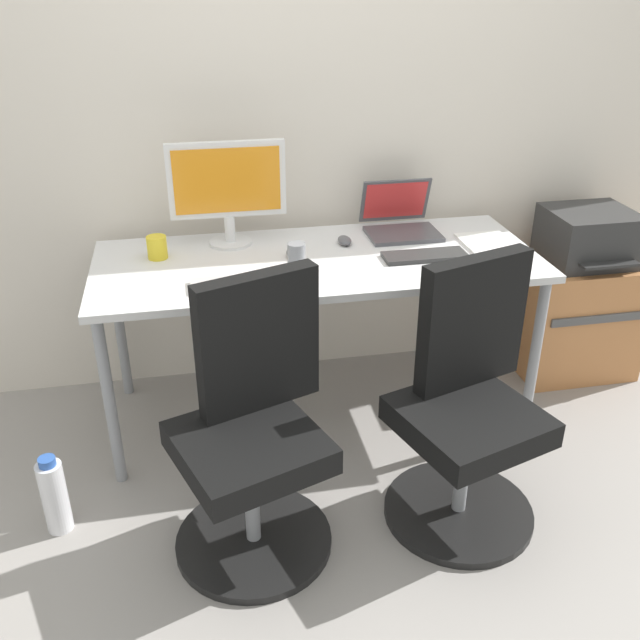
{
  "coord_description": "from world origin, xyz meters",
  "views": [
    {
      "loc": [
        -0.5,
        -2.6,
        1.81
      ],
      "look_at": [
        0.0,
        -0.05,
        0.48
      ],
      "focal_mm": 39.46,
      "sensor_mm": 36.0,
      "label": 1
    }
  ],
  "objects_px": {
    "desktop_monitor": "(227,186)",
    "printer": "(588,236)",
    "coffee_mug": "(157,247)",
    "office_chair_left": "(253,433)",
    "side_cabinet": "(574,315)",
    "water_bottle_on_floor": "(54,496)",
    "open_laptop": "(400,220)",
    "office_chair_right": "(467,408)"
  },
  "relations": [
    {
      "from": "open_laptop",
      "to": "desktop_monitor",
      "type": "bearing_deg",
      "value": -179.66
    },
    {
      "from": "office_chair_right",
      "to": "water_bottle_on_floor",
      "type": "distance_m",
      "value": 1.47
    },
    {
      "from": "water_bottle_on_floor",
      "to": "open_laptop",
      "type": "distance_m",
      "value": 1.78
    },
    {
      "from": "printer",
      "to": "water_bottle_on_floor",
      "type": "bearing_deg",
      "value": -163.43
    },
    {
      "from": "office_chair_left",
      "to": "open_laptop",
      "type": "relative_size",
      "value": 3.03
    },
    {
      "from": "office_chair_right",
      "to": "water_bottle_on_floor",
      "type": "height_order",
      "value": "office_chair_right"
    },
    {
      "from": "side_cabinet",
      "to": "open_laptop",
      "type": "height_order",
      "value": "open_laptop"
    },
    {
      "from": "side_cabinet",
      "to": "open_laptop",
      "type": "distance_m",
      "value": 1.02
    },
    {
      "from": "desktop_monitor",
      "to": "printer",
      "type": "bearing_deg",
      "value": -2.94
    },
    {
      "from": "open_laptop",
      "to": "printer",
      "type": "bearing_deg",
      "value": -5.71
    },
    {
      "from": "side_cabinet",
      "to": "desktop_monitor",
      "type": "bearing_deg",
      "value": 177.09
    },
    {
      "from": "office_chair_left",
      "to": "office_chair_right",
      "type": "bearing_deg",
      "value": 0.05
    },
    {
      "from": "printer",
      "to": "coffee_mug",
      "type": "relative_size",
      "value": 4.35
    },
    {
      "from": "water_bottle_on_floor",
      "to": "office_chair_left",
      "type": "bearing_deg",
      "value": -12.3
    },
    {
      "from": "printer",
      "to": "open_laptop",
      "type": "relative_size",
      "value": 1.29
    },
    {
      "from": "office_chair_left",
      "to": "water_bottle_on_floor",
      "type": "xyz_separation_m",
      "value": [
        -0.69,
        0.15,
        -0.28
      ]
    },
    {
      "from": "office_chair_left",
      "to": "printer",
      "type": "height_order",
      "value": "office_chair_left"
    },
    {
      "from": "desktop_monitor",
      "to": "coffee_mug",
      "type": "bearing_deg",
      "value": -160.59
    },
    {
      "from": "water_bottle_on_floor",
      "to": "open_laptop",
      "type": "relative_size",
      "value": 1.0
    },
    {
      "from": "office_chair_left",
      "to": "printer",
      "type": "distance_m",
      "value": 1.87
    },
    {
      "from": "office_chair_left",
      "to": "printer",
      "type": "bearing_deg",
      "value": 27.23
    },
    {
      "from": "office_chair_left",
      "to": "office_chair_right",
      "type": "height_order",
      "value": "same"
    },
    {
      "from": "printer",
      "to": "coffee_mug",
      "type": "height_order",
      "value": "coffee_mug"
    },
    {
      "from": "office_chair_right",
      "to": "open_laptop",
      "type": "xyz_separation_m",
      "value": [
        0.02,
        0.93,
        0.37
      ]
    },
    {
      "from": "desktop_monitor",
      "to": "coffee_mug",
      "type": "xyz_separation_m",
      "value": [
        -0.3,
        -0.11,
        -0.2
      ]
    },
    {
      "from": "desktop_monitor",
      "to": "side_cabinet",
      "type": "bearing_deg",
      "value": -2.91
    },
    {
      "from": "open_laptop",
      "to": "coffee_mug",
      "type": "bearing_deg",
      "value": -173.97
    },
    {
      "from": "side_cabinet",
      "to": "printer",
      "type": "xyz_separation_m",
      "value": [
        0.0,
        -0.0,
        0.4
      ]
    },
    {
      "from": "office_chair_right",
      "to": "coffee_mug",
      "type": "height_order",
      "value": "office_chair_right"
    },
    {
      "from": "open_laptop",
      "to": "coffee_mug",
      "type": "distance_m",
      "value": 1.05
    },
    {
      "from": "side_cabinet",
      "to": "desktop_monitor",
      "type": "height_order",
      "value": "desktop_monitor"
    },
    {
      "from": "office_chair_right",
      "to": "coffee_mug",
      "type": "relative_size",
      "value": 10.22
    },
    {
      "from": "open_laptop",
      "to": "office_chair_right",
      "type": "bearing_deg",
      "value": -91.25
    },
    {
      "from": "desktop_monitor",
      "to": "coffee_mug",
      "type": "relative_size",
      "value": 5.22
    },
    {
      "from": "side_cabinet",
      "to": "open_laptop",
      "type": "xyz_separation_m",
      "value": [
        -0.88,
        0.09,
        0.51
      ]
    },
    {
      "from": "coffee_mug",
      "to": "office_chair_left",
      "type": "bearing_deg",
      "value": -71.19
    },
    {
      "from": "coffee_mug",
      "to": "water_bottle_on_floor",
      "type": "bearing_deg",
      "value": -121.47
    },
    {
      "from": "side_cabinet",
      "to": "printer",
      "type": "bearing_deg",
      "value": -90.0
    },
    {
      "from": "office_chair_right",
      "to": "open_laptop",
      "type": "distance_m",
      "value": 1.0
    },
    {
      "from": "office_chair_right",
      "to": "side_cabinet",
      "type": "height_order",
      "value": "office_chair_right"
    },
    {
      "from": "office_chair_left",
      "to": "water_bottle_on_floor",
      "type": "height_order",
      "value": "office_chair_left"
    },
    {
      "from": "desktop_monitor",
      "to": "open_laptop",
      "type": "xyz_separation_m",
      "value": [
        0.75,
        0.0,
        -0.2
      ]
    }
  ]
}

